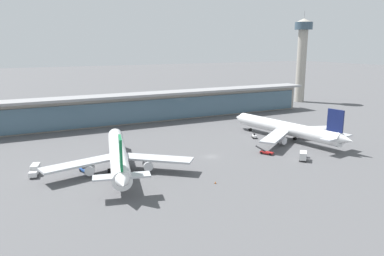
% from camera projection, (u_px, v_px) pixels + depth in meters
% --- Properties ---
extents(ground_plane, '(1200.00, 1200.00, 0.00)m').
position_uv_depth(ground_plane, '(211.00, 156.00, 135.08)').
color(ground_plane, '#515154').
extents(airliner_left_stand, '(45.68, 60.38, 16.25)m').
position_uv_depth(airliner_left_stand, '(118.00, 155.00, 119.29)').
color(airliner_left_stand, white).
rests_on(airliner_left_stand, ground).
extents(airliner_centre_stand, '(46.29, 60.84, 16.25)m').
position_uv_depth(airliner_centre_stand, '(288.00, 129.00, 156.63)').
color(airliner_centre_stand, white).
rests_on(airliner_centre_stand, ground).
extents(service_truck_near_nose_red, '(4.63, 6.54, 2.70)m').
position_uv_depth(service_truck_near_nose_red, '(266.00, 152.00, 137.64)').
color(service_truck_near_nose_red, '#B21E1E').
rests_on(service_truck_near_nose_red, ground).
extents(service_truck_under_wing_blue, '(3.22, 6.91, 2.70)m').
position_uv_depth(service_truck_under_wing_blue, '(85.00, 170.00, 118.30)').
color(service_truck_under_wing_blue, '#234C9E').
rests_on(service_truck_under_wing_blue, ground).
extents(service_truck_mid_apron_grey, '(6.77, 6.80, 3.10)m').
position_uv_depth(service_truck_mid_apron_grey, '(303.00, 155.00, 130.79)').
color(service_truck_mid_apron_grey, gray).
rests_on(service_truck_mid_apron_grey, ground).
extents(service_truck_by_tail_white, '(2.69, 3.30, 2.05)m').
position_uv_depth(service_truck_by_tail_white, '(254.00, 136.00, 161.11)').
color(service_truck_by_tail_white, silver).
rests_on(service_truck_by_tail_white, ground).
extents(service_truck_on_taxiway_white, '(4.16, 7.65, 3.10)m').
position_uv_depth(service_truck_on_taxiway_white, '(35.00, 170.00, 115.88)').
color(service_truck_on_taxiway_white, silver).
rests_on(service_truck_on_taxiway_white, ground).
extents(service_truck_at_far_stand_grey, '(6.64, 4.39, 2.70)m').
position_uv_depth(service_truck_at_far_stand_grey, '(328.00, 138.00, 159.13)').
color(service_truck_at_far_stand_grey, gray).
rests_on(service_truck_at_far_stand_grey, ground).
extents(terminal_building, '(197.53, 12.80, 15.20)m').
position_uv_depth(terminal_building, '(145.00, 107.00, 194.19)').
color(terminal_building, '#9E998E').
rests_on(terminal_building, ground).
extents(control_tower, '(12.00, 12.00, 61.70)m').
position_uv_depth(control_tower, '(302.00, 53.00, 257.32)').
color(control_tower, '#9E998E').
rests_on(control_tower, ground).
extents(safety_cone_alpha, '(0.62, 0.62, 0.70)m').
position_uv_depth(safety_cone_alpha, '(215.00, 183.00, 108.81)').
color(safety_cone_alpha, orange).
rests_on(safety_cone_alpha, ground).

